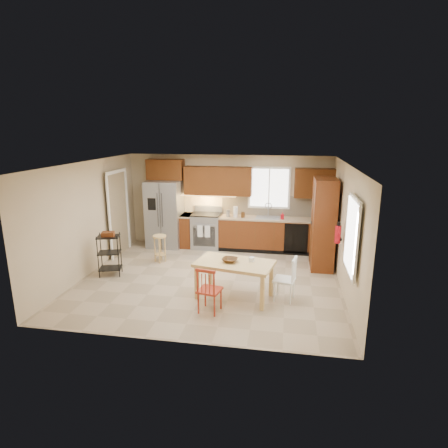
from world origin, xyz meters
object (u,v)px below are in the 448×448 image
object	(u,v)px
refrigerator	(165,214)
soap_bottle	(282,216)
chair_white	(284,279)
table_bowl	(230,262)
range_stove	(207,231)
pantry	(323,224)
bar_stool	(160,249)
dining_table	(234,280)
table_jar	(252,260)
chair_red	(210,289)
fire_extinguisher	(338,234)
utility_cart	(110,255)

from	to	relation	value
refrigerator	soap_bottle	world-z (taller)	refrigerator
chair_white	table_bowl	size ratio (longest dim) A/B	2.90
range_stove	soap_bottle	bearing A→B (deg)	-2.40
pantry	bar_stool	size ratio (longest dim) A/B	3.14
dining_table	table_bowl	bearing A→B (deg)	-168.79
table_bowl	table_jar	distance (m)	0.42
range_stove	chair_red	world-z (taller)	range_stove
chair_red	fire_extinguisher	bearing A→B (deg)	45.43
pantry	bar_stool	world-z (taller)	pantry
chair_red	table_jar	distance (m)	1.05
refrigerator	soap_bottle	size ratio (longest dim) A/B	9.53
refrigerator	table_jar	distance (m)	3.88
range_stove	table_jar	size ratio (longest dim) A/B	8.00
soap_bottle	chair_white	bearing A→B (deg)	-87.65
refrigerator	fire_extinguisher	bearing A→B (deg)	-24.52
refrigerator	table_jar	size ratio (longest dim) A/B	15.82
chair_white	table_jar	xyz separation A→B (m)	(-0.63, 0.04, 0.32)
table_bowl	utility_cart	xyz separation A→B (m)	(-2.80, 0.66, -0.24)
soap_bottle	fire_extinguisher	distance (m)	2.27
range_stove	bar_stool	bearing A→B (deg)	-123.79
bar_stool	utility_cart	world-z (taller)	utility_cart
bar_stool	refrigerator	bearing A→B (deg)	99.95
soap_bottle	pantry	distance (m)	1.31
range_stove	chair_white	bearing A→B (deg)	-53.70
fire_extinguisher	dining_table	bearing A→B (deg)	-154.72
table_bowl	bar_stool	distance (m)	2.61
refrigerator	range_stove	world-z (taller)	refrigerator
refrigerator	chair_white	size ratio (longest dim) A/B	2.14
pantry	table_jar	distance (m)	2.42
table_bowl	table_jar	size ratio (longest dim) A/B	2.55
dining_table	utility_cart	bearing A→B (deg)	178.32
pantry	fire_extinguisher	size ratio (longest dim) A/B	5.83
soap_bottle	range_stove	bearing A→B (deg)	177.60
chair_red	bar_stool	distance (m)	2.88
bar_stool	table_bowl	bearing A→B (deg)	-42.11
range_stove	chair_white	distance (m)	3.63
fire_extinguisher	dining_table	distance (m)	2.32
soap_bottle	chair_red	distance (m)	3.77
range_stove	chair_red	size ratio (longest dim) A/B	1.08
chair_white	bar_stool	size ratio (longest dim) A/B	1.27
dining_table	utility_cart	distance (m)	2.97
table_bowl	table_jar	bearing A→B (deg)	12.53
range_stove	soap_bottle	xyz separation A→B (m)	(2.03, -0.08, 0.54)
fire_extinguisher	soap_bottle	bearing A→B (deg)	120.53
bar_stool	chair_red	bearing A→B (deg)	-55.45
soap_bottle	bar_stool	bearing A→B (deg)	-157.10
range_stove	dining_table	size ratio (longest dim) A/B	0.63
chair_red	bar_stool	world-z (taller)	chair_red
soap_bottle	pantry	size ratio (longest dim) A/B	0.09
chair_white	table_jar	size ratio (longest dim) A/B	7.41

